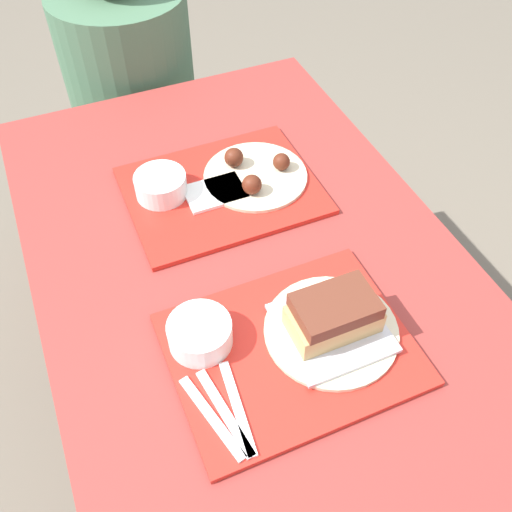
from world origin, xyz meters
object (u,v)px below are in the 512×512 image
Objects in this scene: tray_near at (290,349)px; bowl_coleslaw_far at (161,184)px; tray_far at (222,190)px; brisket_sandwich_plate at (333,321)px; wings_plate_far at (255,173)px; person_seated_across at (128,63)px; bowl_coleslaw_near at (200,332)px.

bowl_coleslaw_far is (-0.09, 0.46, 0.03)m from tray_near.
brisket_sandwich_plate reaches higher than tray_far.
tray_near is 3.69× the size of bowl_coleslaw_far.
wings_plate_far is at bearing 3.26° from tray_far.
brisket_sandwich_plate is 0.34× the size of person_seated_across.
bowl_coleslaw_near is at bearing -116.04° from tray_far.
person_seated_across is at bearing 100.55° from wings_plate_far.
tray_near is 0.43m from tray_far.
bowl_coleslaw_near is at bearing 152.58° from tray_near.
tray_far is 1.78× the size of wings_plate_far.
bowl_coleslaw_far reaches higher than tray_near.
brisket_sandwich_plate is 1.03× the size of wings_plate_far.
tray_near is 3.69× the size of bowl_coleslaw_near.
bowl_coleslaw_near is 1.04m from person_seated_across.
bowl_coleslaw_near is at bearing 162.07° from brisket_sandwich_plate.
person_seated_across is at bearing 94.60° from brisket_sandwich_plate.
tray_far is 0.40m from bowl_coleslaw_near.
tray_far is 0.08m from wings_plate_far.
tray_near is 0.60× the size of person_seated_across.
bowl_coleslaw_near is 0.23m from brisket_sandwich_plate.
bowl_coleslaw_near is at bearing -97.02° from bowl_coleslaw_far.
brisket_sandwich_plate reaches higher than wings_plate_far.
tray_far is at bearing -15.44° from bowl_coleslaw_far.
brisket_sandwich_plate reaches higher than tray_near.
tray_far is 0.43m from brisket_sandwich_plate.
wings_plate_far is (0.25, 0.36, -0.02)m from bowl_coleslaw_near.
tray_near is at bearing -27.42° from bowl_coleslaw_near.
tray_near is 1.10m from person_seated_across.
wings_plate_far reaches higher than bowl_coleslaw_far.
brisket_sandwich_plate is 0.43m from wings_plate_far.
bowl_coleslaw_far is (-0.17, 0.46, -0.01)m from brisket_sandwich_plate.
brisket_sandwich_plate is at bearing -84.03° from tray_far.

